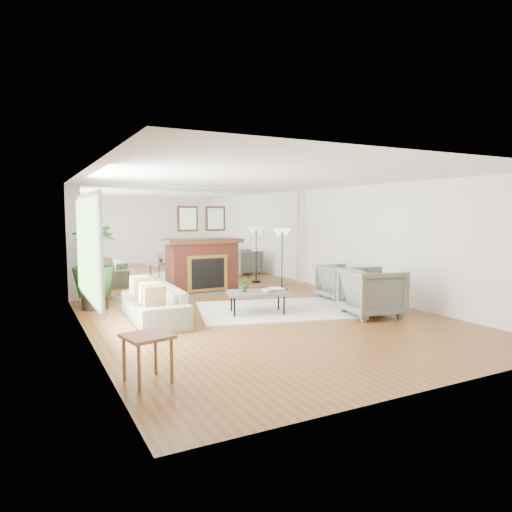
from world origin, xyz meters
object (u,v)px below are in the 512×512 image
coffee_table (257,293)px  potted_ficus (94,263)px  armchair_front (372,292)px  sofa (154,304)px  side_table (147,342)px  fireplace (205,265)px  armchair_back (341,282)px  floor_lamp (282,238)px

coffee_table → potted_ficus: 3.28m
coffee_table → armchair_front: 2.10m
sofa → side_table: size_ratio=3.61×
side_table → potted_ficus: potted_ficus is taller
fireplace → side_table: 5.82m
armchair_back → armchair_front: armchair_front is taller
potted_ficus → fireplace: bearing=16.4°
fireplace → potted_ficus: size_ratio=1.20×
potted_ficus → sofa: bearing=-63.6°
sofa → armchair_front: armchair_front is taller
coffee_table → armchair_back: armchair_back is taller
coffee_table → side_table: size_ratio=2.16×
fireplace → potted_ficus: 2.72m
armchair_back → armchair_front: bearing=164.9°
fireplace → floor_lamp: size_ratio=1.36×
armchair_front → potted_ficus: 5.36m
potted_ficus → floor_lamp: potted_ficus is taller
floor_lamp → armchair_front: bearing=-90.1°
sofa → armchair_back: bearing=94.2°
potted_ficus → armchair_back: bearing=-15.9°
potted_ficus → floor_lamp: 4.45m
armchair_back → floor_lamp: size_ratio=0.55×
armchair_front → side_table: 4.69m
side_table → floor_lamp: bearing=46.2°
side_table → fireplace: bearing=62.9°
sofa → armchair_front: bearing=70.7°
armchair_front → floor_lamp: 3.36m
sofa → side_table: sofa is taller
sofa → side_table: 2.98m
fireplace → sofa: 2.97m
coffee_table → sofa: (-1.83, 0.39, -0.10)m
floor_lamp → side_table: bearing=-133.8°
sofa → fireplace: bearing=143.8°
potted_ficus → coffee_table: bearing=-36.6°
fireplace → armchair_front: fireplace is taller
armchair_back → armchair_front: size_ratio=0.86×
fireplace → armchair_back: 3.20m
armchair_back → floor_lamp: 1.97m
floor_lamp → fireplace: bearing=164.7°
coffee_table → floor_lamp: (1.83, 2.20, 0.89)m
sofa → floor_lamp: size_ratio=1.36×
coffee_table → side_table: (-2.65, -2.48, 0.06)m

